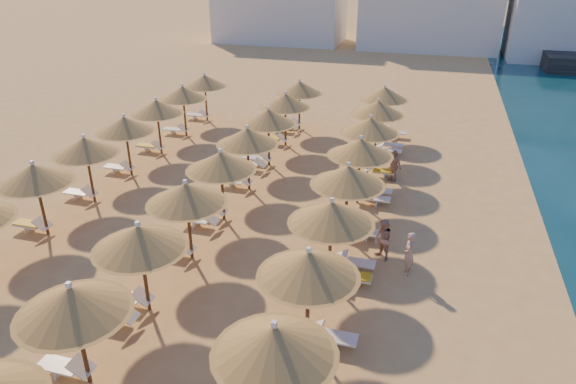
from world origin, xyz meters
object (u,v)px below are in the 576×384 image
(parasol_row_west, at_px, (205,177))
(parasol_row_east, at_px, (340,194))
(beachgoer_c, at_px, (394,166))
(beachgoer_a, at_px, (409,254))
(beachgoer_b, at_px, (384,240))

(parasol_row_west, bearing_deg, parasol_row_east, 0.00)
(parasol_row_west, relative_size, beachgoer_c, 19.47)
(parasol_row_west, height_order, beachgoer_a, parasol_row_west)
(beachgoer_c, distance_m, beachgoer_b, 7.36)
(parasol_row_east, height_order, beachgoer_b, parasol_row_east)
(parasol_row_west, height_order, beachgoer_b, parasol_row_west)
(beachgoer_a, bearing_deg, beachgoer_c, -170.75)
(parasol_row_west, relative_size, beachgoer_a, 18.97)
(beachgoer_b, bearing_deg, parasol_row_east, -126.14)
(beachgoer_c, bearing_deg, parasol_row_west, -88.36)
(parasol_row_east, height_order, beachgoer_a, parasol_row_east)
(parasol_row_west, height_order, beachgoer_c, parasol_row_west)
(parasol_row_east, bearing_deg, beachgoer_a, -8.96)
(parasol_row_west, xyz_separation_m, beachgoer_a, (7.84, -0.41, -1.81))
(parasol_row_east, distance_m, parasol_row_west, 5.25)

